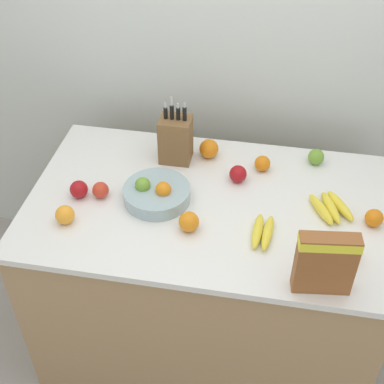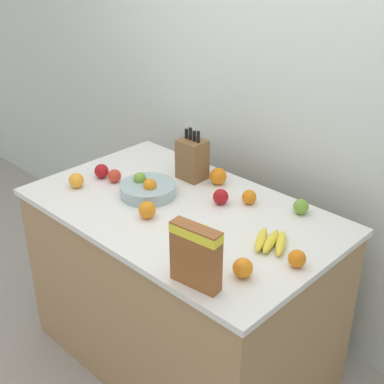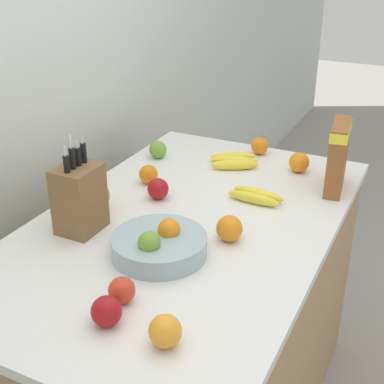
% 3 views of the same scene
% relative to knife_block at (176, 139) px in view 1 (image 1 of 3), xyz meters
% --- Properties ---
extents(ground_plane, '(14.00, 14.00, 0.00)m').
position_rel_knife_block_xyz_m(ground_plane, '(0.19, -0.27, -1.04)').
color(ground_plane, gray).
extents(wall_back, '(9.00, 0.06, 2.60)m').
position_rel_knife_block_xyz_m(wall_back, '(0.19, 0.40, 0.26)').
color(wall_back, silver).
rests_on(wall_back, ground_plane).
extents(counter, '(1.50, 0.91, 0.93)m').
position_rel_knife_block_xyz_m(counter, '(0.19, -0.27, -0.57)').
color(counter, tan).
rests_on(counter, ground_plane).
extents(knife_block, '(0.14, 0.12, 0.32)m').
position_rel_knife_block_xyz_m(knife_block, '(0.00, 0.00, 0.00)').
color(knife_block, brown).
rests_on(knife_block, counter).
extents(cereal_box, '(0.21, 0.08, 0.25)m').
position_rel_knife_block_xyz_m(cereal_box, '(0.65, -0.65, 0.03)').
color(cereal_box, brown).
rests_on(cereal_box, counter).
extents(fruit_bowl, '(0.28, 0.28, 0.10)m').
position_rel_knife_block_xyz_m(fruit_bowl, '(-0.02, -0.29, -0.08)').
color(fruit_bowl, '#99B2B7').
rests_on(fruit_bowl, counter).
extents(banana_bunch_left, '(0.09, 0.20, 0.04)m').
position_rel_knife_block_xyz_m(banana_bunch_left, '(0.43, -0.43, -0.09)').
color(banana_bunch_left, yellow).
rests_on(banana_bunch_left, counter).
extents(banana_bunch_right, '(0.20, 0.22, 0.04)m').
position_rel_knife_block_xyz_m(banana_bunch_right, '(0.69, -0.24, -0.09)').
color(banana_bunch_right, yellow).
rests_on(banana_bunch_right, counter).
extents(apple_rightmost, '(0.08, 0.08, 0.08)m').
position_rel_knife_block_xyz_m(apple_rightmost, '(-0.35, -0.33, -0.07)').
color(apple_rightmost, '#A31419').
rests_on(apple_rightmost, counter).
extents(apple_rear, '(0.07, 0.07, 0.07)m').
position_rel_knife_block_xyz_m(apple_rear, '(0.63, 0.08, -0.07)').
color(apple_rear, '#6B9E33').
rests_on(apple_rear, counter).
extents(apple_near_bananas, '(0.07, 0.07, 0.07)m').
position_rel_knife_block_xyz_m(apple_near_bananas, '(-0.26, -0.32, -0.08)').
color(apple_near_bananas, red).
rests_on(apple_near_bananas, counter).
extents(apple_by_knife_block, '(0.08, 0.08, 0.08)m').
position_rel_knife_block_xyz_m(apple_by_knife_block, '(0.30, -0.11, -0.07)').
color(apple_by_knife_block, '#A31419').
rests_on(apple_by_knife_block, counter).
extents(orange_front_left, '(0.07, 0.07, 0.07)m').
position_rel_knife_block_xyz_m(orange_front_left, '(0.39, -0.01, -0.07)').
color(orange_front_left, orange).
rests_on(orange_front_left, counter).
extents(orange_mid_left, '(0.08, 0.08, 0.08)m').
position_rel_knife_block_xyz_m(orange_mid_left, '(-0.35, -0.49, -0.07)').
color(orange_mid_left, orange).
rests_on(orange_mid_left, counter).
extents(orange_back_center, '(0.07, 0.07, 0.07)m').
position_rel_knife_block_xyz_m(orange_back_center, '(0.85, -0.29, -0.07)').
color(orange_back_center, orange).
rests_on(orange_back_center, counter).
extents(orange_near_bowl, '(0.09, 0.09, 0.09)m').
position_rel_knife_block_xyz_m(orange_near_bowl, '(0.14, 0.04, -0.07)').
color(orange_near_bowl, orange).
rests_on(orange_near_bowl, counter).
extents(orange_mid_right, '(0.08, 0.08, 0.08)m').
position_rel_knife_block_xyz_m(orange_mid_right, '(0.14, -0.44, -0.07)').
color(orange_mid_right, orange).
rests_on(orange_mid_right, counter).
extents(orange_front_right, '(0.08, 0.08, 0.08)m').
position_rel_knife_block_xyz_m(orange_front_right, '(0.74, -0.49, -0.07)').
color(orange_front_right, orange).
rests_on(orange_front_right, counter).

